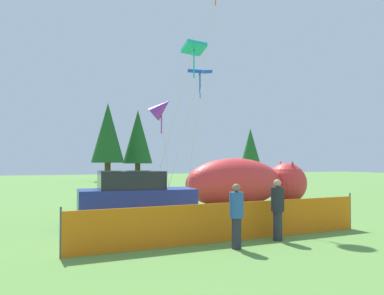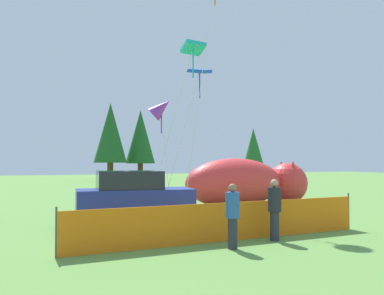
% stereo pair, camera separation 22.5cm
% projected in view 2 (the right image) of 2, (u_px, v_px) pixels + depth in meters
% --- Properties ---
extents(ground_plane, '(120.00, 120.00, 0.00)m').
position_uv_depth(ground_plane, '(218.00, 225.00, 15.53)').
color(ground_plane, '#609342').
extents(parked_car, '(4.22, 2.16, 1.97)m').
position_uv_depth(parked_car, '(134.00, 199.00, 15.26)').
color(parked_car, navy).
rests_on(parked_car, ground).
extents(folding_chair, '(0.69, 0.69, 0.89)m').
position_uv_depth(folding_chair, '(319.00, 208.00, 16.46)').
color(folding_chair, maroon).
rests_on(folding_chair, ground).
extents(inflatable_cat, '(7.70, 3.50, 2.46)m').
position_uv_depth(inflatable_cat, '(247.00, 184.00, 21.89)').
color(inflatable_cat, red).
rests_on(inflatable_cat, ground).
extents(safety_fence, '(9.68, 0.84, 1.23)m').
position_uv_depth(safety_fence, '(228.00, 222.00, 12.45)').
color(safety_fence, orange).
rests_on(safety_fence, ground).
extents(spectator_in_white_shirt, '(0.38, 0.38, 1.72)m').
position_uv_depth(spectator_in_white_shirt, '(232.00, 213.00, 11.34)').
color(spectator_in_white_shirt, '#2D2D38').
rests_on(spectator_in_white_shirt, ground).
extents(spectator_in_blue_shirt, '(0.39, 0.39, 1.79)m').
position_uv_depth(spectator_in_blue_shirt, '(274.00, 207.00, 12.51)').
color(spectator_in_blue_shirt, '#2D2D38').
rests_on(spectator_in_blue_shirt, ground).
extents(kite_purple_delta, '(1.56, 1.55, 5.67)m').
position_uv_depth(kite_purple_delta, '(161.00, 108.00, 21.51)').
color(kite_purple_delta, silver).
rests_on(kite_purple_delta, ground).
extents(kite_blue_box, '(2.52, 1.27, 6.88)m').
position_uv_depth(kite_blue_box, '(199.00, 73.00, 20.41)').
color(kite_blue_box, silver).
rests_on(kite_blue_box, ground).
extents(kite_teal_diamond, '(2.18, 1.70, 7.45)m').
position_uv_depth(kite_teal_diamond, '(192.00, 51.00, 18.40)').
color(kite_teal_diamond, silver).
rests_on(kite_teal_diamond, ground).
extents(horizon_tree_east, '(3.75, 3.75, 8.96)m').
position_uv_depth(horizon_tree_east, '(110.00, 133.00, 48.84)').
color(horizon_tree_east, brown).
rests_on(horizon_tree_east, ground).
extents(horizon_tree_west, '(3.57, 3.57, 8.53)m').
position_uv_depth(horizon_tree_west, '(140.00, 137.00, 51.94)').
color(horizon_tree_west, brown).
rests_on(horizon_tree_west, ground).
extents(horizon_tree_northeast, '(2.89, 2.89, 6.90)m').
position_uv_depth(horizon_tree_northeast, '(253.00, 147.00, 59.83)').
color(horizon_tree_northeast, brown).
rests_on(horizon_tree_northeast, ground).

